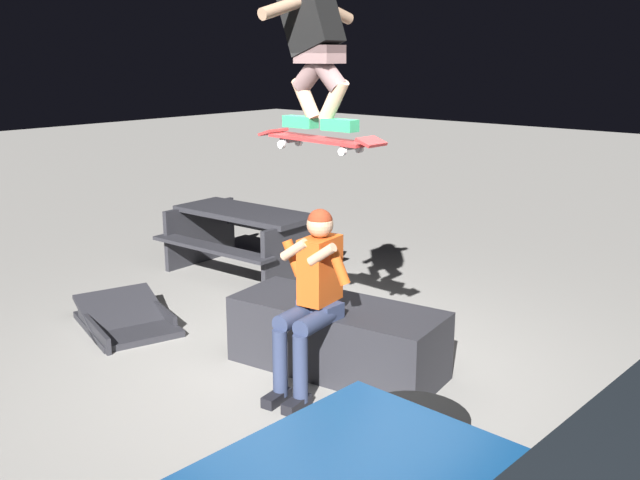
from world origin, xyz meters
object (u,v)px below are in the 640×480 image
at_px(person_sitting_on_ledge, 312,291).
at_px(skateboard, 320,140).
at_px(picnic_table_back, 246,231).
at_px(ledge_box_main, 337,337).
at_px(kicker_ramp, 127,322).
at_px(skater_airborne, 313,37).

relative_size(person_sitting_on_ledge, skateboard, 1.36).
height_order(person_sitting_on_ledge, picnic_table_back, person_sitting_on_ledge).
relative_size(ledge_box_main, skateboard, 1.69).
bearing_deg(picnic_table_back, skateboard, 146.42).
height_order(ledge_box_main, picnic_table_back, picnic_table_back).
distance_m(skateboard, kicker_ramp, 2.94).
distance_m(person_sitting_on_ledge, picnic_table_back, 3.13).
bearing_deg(person_sitting_on_ledge, ledge_box_main, -78.08).
xyz_separation_m(ledge_box_main, skateboard, (-0.18, 0.43, 1.64)).
distance_m(person_sitting_on_ledge, kicker_ramp, 2.29).
bearing_deg(kicker_ramp, person_sitting_on_ledge, -175.22).
xyz_separation_m(skater_airborne, kicker_ramp, (2.21, 0.15, -2.55)).
xyz_separation_m(skateboard, kicker_ramp, (2.27, 0.15, -1.86)).
distance_m(ledge_box_main, skater_airborne, 2.37).
bearing_deg(picnic_table_back, kicker_ramp, 102.00).
relative_size(person_sitting_on_ledge, picnic_table_back, 0.79).
distance_m(ledge_box_main, skateboard, 1.70).
relative_size(ledge_box_main, person_sitting_on_ledge, 1.24).
bearing_deg(skater_airborne, skateboard, 179.57).
bearing_deg(ledge_box_main, skater_airborne, 106.76).
bearing_deg(skateboard, skater_airborne, -0.43).
bearing_deg(skateboard, person_sitting_on_ledge, -16.01).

